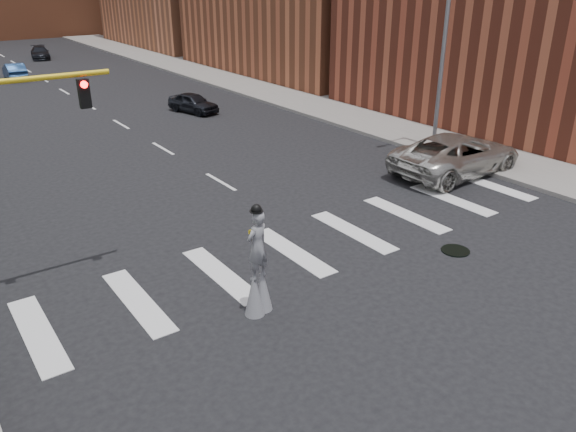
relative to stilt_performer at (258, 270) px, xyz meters
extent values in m
plane|color=black|center=(4.00, 1.30, -1.24)|extent=(160.00, 160.00, 0.00)
cube|color=slate|center=(16.50, 26.30, -1.15)|extent=(5.00, 90.00, 0.18)
cylinder|color=black|center=(7.00, -0.70, -1.22)|extent=(0.90, 0.90, 0.04)
cylinder|color=slate|center=(15.00, 7.30, 3.26)|extent=(0.20, 0.20, 9.00)
cylinder|color=gold|center=(-4.40, 4.30, 4.56)|extent=(5.20, 0.14, 0.14)
cube|color=black|center=(-2.50, 4.30, 4.06)|extent=(0.28, 0.18, 0.75)
cylinder|color=#FF0C0C|center=(-2.50, 4.20, 4.31)|extent=(0.18, 0.06, 0.18)
cylinder|color=#302113|center=(0.15, 0.05, -0.74)|extent=(0.07, 0.07, 0.99)
cylinder|color=#302113|center=(-0.15, -0.05, -0.74)|extent=(0.07, 0.07, 0.99)
cone|color=slate|center=(0.15, 0.05, -0.62)|extent=(0.52, 0.52, 1.24)
cone|color=slate|center=(-0.15, -0.05, -0.62)|extent=(0.52, 0.52, 1.24)
imported|color=slate|center=(0.00, 0.00, 0.69)|extent=(0.78, 0.62, 1.86)
sphere|color=black|center=(0.00, 0.00, 1.68)|extent=(0.26, 0.26, 0.26)
cylinder|color=black|center=(0.00, 0.00, 1.63)|extent=(0.34, 0.34, 0.02)
cube|color=yellow|center=(-0.04, 0.13, 1.20)|extent=(0.22, 0.05, 0.10)
imported|color=#B8B6AE|center=(13.00, 4.30, -0.35)|extent=(6.43, 3.05, 1.77)
imported|color=black|center=(8.86, 21.60, -0.63)|extent=(2.39, 3.87, 1.23)
imported|color=navy|center=(2.18, 40.89, -0.58)|extent=(1.56, 4.09, 1.33)
imported|color=black|center=(6.82, 52.30, -0.63)|extent=(2.38, 4.41, 1.21)
camera|label=1|loc=(-6.59, -10.67, 6.96)|focal=35.00mm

